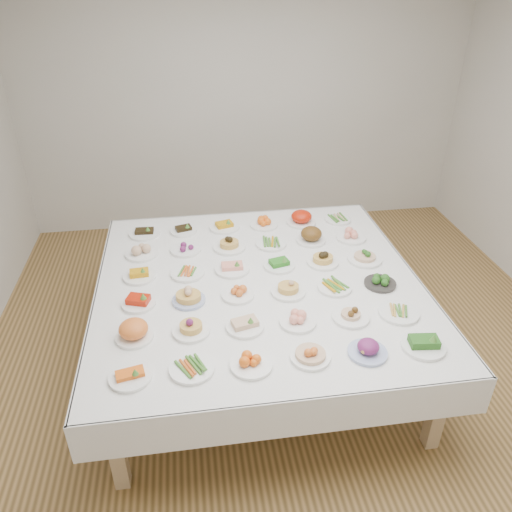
{
  "coord_description": "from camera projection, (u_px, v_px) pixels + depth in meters",
  "views": [
    {
      "loc": [
        -0.72,
        -3.09,
        2.8
      ],
      "look_at": [
        -0.25,
        0.12,
        0.88
      ],
      "focal_mm": 35.0,
      "sensor_mm": 36.0,
      "label": 1
    }
  ],
  "objects": [
    {
      "name": "room_envelope",
      "position": [
        296.0,
        135.0,
        3.21
      ],
      "size": [
        5.02,
        5.02,
        2.81
      ],
      "color": "#9F7742",
      "rests_on": "ground"
    },
    {
      "name": "display_table",
      "position": [
        259.0,
        288.0,
        3.74
      ],
      "size": [
        2.39,
        2.39,
        0.75
      ],
      "color": "white",
      "rests_on": "ground"
    },
    {
      "name": "dish_0",
      "position": [
        130.0,
        373.0,
        2.82
      ],
      "size": [
        0.24,
        0.24,
        0.1
      ],
      "color": "white",
      "rests_on": "display_table"
    },
    {
      "name": "dish_1",
      "position": [
        192.0,
        367.0,
        2.89
      ],
      "size": [
        0.26,
        0.26,
        0.06
      ],
      "color": "white",
      "rests_on": "display_table"
    },
    {
      "name": "dish_2",
      "position": [
        251.0,
        361.0,
        2.91
      ],
      "size": [
        0.25,
        0.25,
        0.1
      ],
      "color": "white",
      "rests_on": "display_table"
    },
    {
      "name": "dish_3",
      "position": [
        311.0,
        350.0,
        2.95
      ],
      "size": [
        0.25,
        0.25,
        0.14
      ],
      "color": "white",
      "rests_on": "display_table"
    },
    {
      "name": "dish_4",
      "position": [
        368.0,
        347.0,
        2.99
      ],
      "size": [
        0.24,
        0.24,
        0.12
      ],
      "color": "#4C66B2",
      "rests_on": "display_table"
    },
    {
      "name": "dish_5",
      "position": [
        424.0,
        341.0,
        3.04
      ],
      "size": [
        0.27,
        0.27,
        0.13
      ],
      "color": "white",
      "rests_on": "display_table"
    },
    {
      "name": "dish_6",
      "position": [
        134.0,
        330.0,
        3.11
      ],
      "size": [
        0.24,
        0.24,
        0.14
      ],
      "color": "white",
      "rests_on": "display_table"
    },
    {
      "name": "dish_7",
      "position": [
        191.0,
        324.0,
        3.16
      ],
      "size": [
        0.24,
        0.24,
        0.14
      ],
      "color": "white",
      "rests_on": "display_table"
    },
    {
      "name": "dish_8",
      "position": [
        245.0,
        323.0,
        3.21
      ],
      "size": [
        0.25,
        0.25,
        0.1
      ],
      "color": "white",
      "rests_on": "display_table"
    },
    {
      "name": "dish_9",
      "position": [
        298.0,
        318.0,
        3.25
      ],
      "size": [
        0.24,
        0.24,
        0.1
      ],
      "color": "white",
      "rests_on": "display_table"
    },
    {
      "name": "dish_10",
      "position": [
        351.0,
        312.0,
        3.29
      ],
      "size": [
        0.24,
        0.24,
        0.13
      ],
      "color": "white",
      "rests_on": "display_table"
    },
    {
      "name": "dish_11",
      "position": [
        399.0,
        312.0,
        3.35
      ],
      "size": [
        0.27,
        0.27,
        0.05
      ],
      "color": "white",
      "rests_on": "display_table"
    },
    {
      "name": "dish_12",
      "position": [
        138.0,
        299.0,
        3.43
      ],
      "size": [
        0.23,
        0.23,
        0.11
      ],
      "color": "white",
      "rests_on": "display_table"
    },
    {
      "name": "dish_13",
      "position": [
        188.0,
        294.0,
        3.45
      ],
      "size": [
        0.24,
        0.23,
        0.14
      ],
      "color": "#4C66B2",
      "rests_on": "display_table"
    },
    {
      "name": "dish_14",
      "position": [
        238.0,
        292.0,
        3.52
      ],
      "size": [
        0.23,
        0.23,
        0.09
      ],
      "color": "white",
      "rests_on": "display_table"
    },
    {
      "name": "dish_15",
      "position": [
        288.0,
        287.0,
        3.55
      ],
      "size": [
        0.25,
        0.25,
        0.13
      ],
      "color": "white",
      "rests_on": "display_table"
    },
    {
      "name": "dish_16",
      "position": [
        335.0,
        286.0,
        3.61
      ],
      "size": [
        0.25,
        0.24,
        0.06
      ],
      "color": "white",
      "rests_on": "display_table"
    },
    {
      "name": "dish_17",
      "position": [
        380.0,
        280.0,
        3.64
      ],
      "size": [
        0.23,
        0.23,
        0.1
      ],
      "color": "#2F2C2A",
      "rests_on": "display_table"
    },
    {
      "name": "dish_18",
      "position": [
        139.0,
        274.0,
        3.73
      ],
      "size": [
        0.24,
        0.24,
        0.09
      ],
      "color": "white",
      "rests_on": "display_table"
    },
    {
      "name": "dish_19",
      "position": [
        188.0,
        272.0,
        3.78
      ],
      "size": [
        0.25,
        0.25,
        0.05
      ],
      "color": "white",
      "rests_on": "display_table"
    },
    {
      "name": "dish_20",
      "position": [
        232.0,
        265.0,
        3.81
      ],
      "size": [
        0.27,
        0.27,
        0.11
      ],
      "color": "white",
      "rests_on": "display_table"
    },
    {
      "name": "dish_21",
      "position": [
        279.0,
        262.0,
        3.86
      ],
      "size": [
        0.24,
        0.24,
        0.1
      ],
      "color": "white",
      "rests_on": "display_table"
    },
    {
      "name": "dish_22",
      "position": [
        323.0,
        257.0,
        3.89
      ],
      "size": [
        0.25,
        0.25,
        0.14
      ],
      "color": "white",
      "rests_on": "display_table"
    },
    {
      "name": "dish_23",
      "position": [
        365.0,
        253.0,
        3.93
      ],
      "size": [
        0.27,
        0.27,
        0.15
      ],
      "color": "white",
      "rests_on": "display_table"
    },
    {
      "name": "dish_24",
      "position": [
        141.0,
        249.0,
        4.01
      ],
      "size": [
        0.26,
        0.26,
        0.12
      ],
      "color": "white",
      "rests_on": "display_table"
    },
    {
      "name": "dish_25",
      "position": [
        186.0,
        247.0,
        4.07
      ],
      "size": [
        0.25,
        0.25,
        0.1
      ],
      "color": "white",
      "rests_on": "display_table"
    },
    {
      "name": "dish_26",
      "position": [
        229.0,
        241.0,
        4.09
      ],
      "size": [
        0.26,
        0.26,
        0.15
      ],
      "color": "white",
      "rests_on": "display_table"
    },
    {
      "name": "dish_27",
      "position": [
        271.0,
        243.0,
        4.16
      ],
      "size": [
        0.25,
        0.25,
        0.06
      ],
      "color": "white",
      "rests_on": "display_table"
    },
    {
      "name": "dish_28",
      "position": [
        311.0,
        234.0,
        4.19
      ],
      "size": [
        0.26,
        0.26,
        0.15
      ],
      "color": "white",
      "rests_on": "display_table"
    },
    {
      "name": "dish_29",
      "position": [
        351.0,
        234.0,
        4.24
      ],
      "size": [
        0.25,
        0.25,
        0.11
      ],
      "color": "white",
      "rests_on": "display_table"
    },
    {
      "name": "dish_30",
      "position": [
        144.0,
        230.0,
        4.31
      ],
      "size": [
        0.26,
        0.26,
        0.11
      ],
      "color": "white",
      "rests_on": "display_table"
    },
    {
      "name": "dish_31",
      "position": [
        183.0,
        228.0,
        4.36
      ],
      "size": [
        0.23,
        0.23,
        0.1
      ],
      "color": "white",
      "rests_on": "display_table"
    },
    {
      "name": "dish_32",
      "position": [
        224.0,
        224.0,
        4.41
      ],
      "size": [
        0.26,
        0.26,
        0.11
      ],
      "color": "white",
      "rests_on": "display_table"
    },
    {
      "name": "dish_33",
      "position": [
        264.0,
        222.0,
        4.45
      ],
      "size": [
        0.24,
        0.24,
        0.1
      ],
      "color": "white",
      "rests_on": "display_table"
    },
    {
      "name": "dish_34",
      "position": [
        302.0,
        215.0,
        4.48
      ],
      "size": [
        0.29,
        0.29,
        0.17
      ],
      "color": "white",
      "rests_on": "display_table"
    },
    {
      "name": "dish_35",
      "position": [
        338.0,
        218.0,
        4.56
      ],
      "size": [
        0.23,
        0.23,
        0.05
      ],
      "color": "white",
      "rests_on": "display_table"
    }
  ]
}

